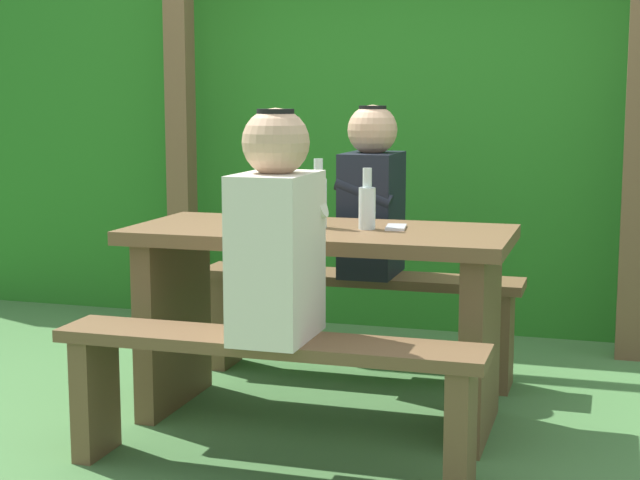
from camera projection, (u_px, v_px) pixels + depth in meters
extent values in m
plane|color=#46753E|center=(320.00, 418.00, 3.68)|extent=(12.00, 12.00, 0.00)
cube|color=#26731F|center=(425.00, 124.00, 5.47)|extent=(6.40, 1.09, 2.11)
cube|color=brown|center=(181.00, 144.00, 5.04)|extent=(0.12, 0.12, 1.93)
cube|color=brown|center=(638.00, 151.00, 4.39)|extent=(0.12, 0.12, 1.93)
cube|color=brown|center=(320.00, 235.00, 3.58)|extent=(1.40, 0.64, 0.05)
cube|color=brown|center=(174.00, 320.00, 3.81)|extent=(0.08, 0.54, 0.68)
cube|color=brown|center=(481.00, 342.00, 3.46)|extent=(0.08, 0.54, 0.68)
cube|color=brown|center=(267.00, 343.00, 3.07)|extent=(1.40, 0.24, 0.04)
cube|color=brown|center=(95.00, 395.00, 3.28)|extent=(0.07, 0.22, 0.42)
cube|color=brown|center=(461.00, 431.00, 2.93)|extent=(0.07, 0.22, 0.42)
cube|color=brown|center=(359.00, 278.00, 4.17)|extent=(1.40, 0.24, 0.04)
cube|color=brown|center=(226.00, 320.00, 4.38)|extent=(0.07, 0.22, 0.42)
cube|color=brown|center=(503.00, 340.00, 4.03)|extent=(0.07, 0.22, 0.42)
cube|color=silver|center=(276.00, 256.00, 3.02)|extent=(0.22, 0.34, 0.52)
sphere|color=tan|center=(276.00, 142.00, 2.97)|extent=(0.21, 0.21, 0.21)
cylinder|color=black|center=(275.00, 113.00, 2.96)|extent=(0.12, 0.12, 0.02)
cylinder|color=silver|center=(291.00, 218.00, 3.14)|extent=(0.25, 0.07, 0.15)
cube|color=black|center=(372.00, 214.00, 4.11)|extent=(0.22, 0.34, 0.52)
sphere|color=tan|center=(372.00, 130.00, 4.06)|extent=(0.21, 0.21, 0.21)
cylinder|color=black|center=(373.00, 109.00, 4.05)|extent=(0.12, 0.12, 0.02)
cylinder|color=black|center=(364.00, 193.00, 3.97)|extent=(0.25, 0.07, 0.15)
cylinder|color=silver|center=(257.00, 210.00, 3.74)|extent=(0.07, 0.07, 0.09)
cylinder|color=silver|center=(318.00, 203.00, 3.58)|extent=(0.06, 0.06, 0.18)
cylinder|color=silver|center=(318.00, 169.00, 3.56)|extent=(0.03, 0.03, 0.07)
cylinder|color=silver|center=(367.00, 208.00, 3.54)|extent=(0.06, 0.06, 0.15)
cylinder|color=silver|center=(367.00, 178.00, 3.52)|extent=(0.03, 0.03, 0.07)
cube|color=silver|center=(396.00, 227.00, 3.56)|extent=(0.09, 0.15, 0.01)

